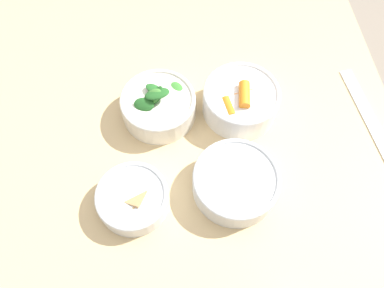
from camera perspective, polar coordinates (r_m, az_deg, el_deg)
ground_plane at (r=1.50m, az=-2.73°, el=-11.73°), size 10.00×10.00×0.00m
dining_table at (r=0.92m, az=-4.40°, el=-0.19°), size 1.13×1.05×0.74m
bowl_carrots at (r=0.82m, az=7.40°, el=6.66°), size 0.16×0.16×0.08m
bowl_greens at (r=0.82m, az=-5.42°, el=5.91°), size 0.16×0.16×0.09m
bowl_beans_hotdog at (r=0.74m, az=6.64°, el=-5.83°), size 0.17×0.17×0.06m
bowl_cookies at (r=0.73m, az=-9.02°, el=-8.14°), size 0.14×0.14×0.05m
ruler at (r=0.92m, az=25.65°, el=3.05°), size 0.29×0.06×0.00m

